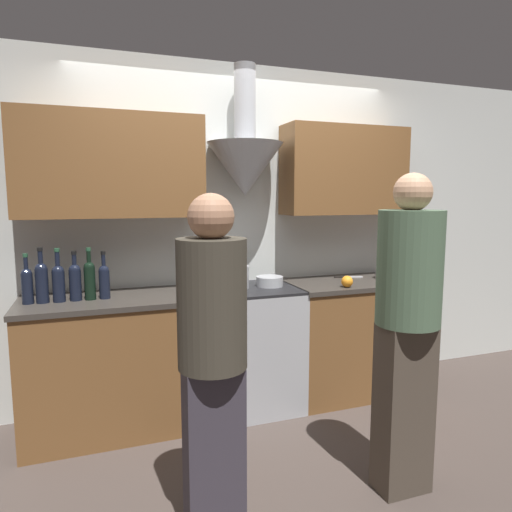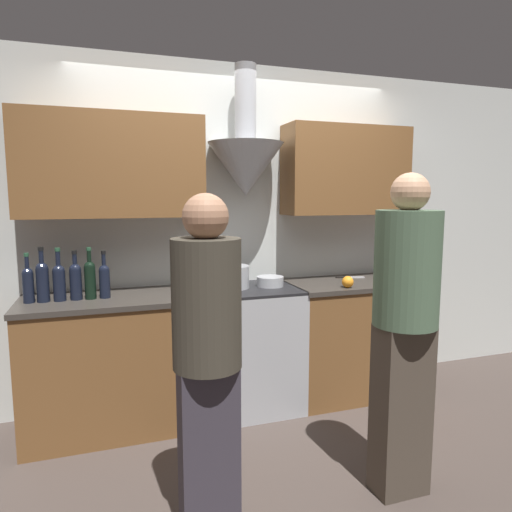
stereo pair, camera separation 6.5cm
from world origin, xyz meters
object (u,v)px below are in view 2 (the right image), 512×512
Objects in this scene: wine_bottle_4 at (90,278)px; person_foreground_left at (207,351)px; wine_bottle_1 at (42,280)px; stock_pot at (230,277)px; wine_bottle_5 at (104,279)px; stove_range at (252,347)px; wine_bottle_3 at (76,279)px; wine_bottle_0 at (28,283)px; person_foreground_right at (405,321)px; saucepan at (387,273)px; mixing_bowl at (270,281)px; wine_bottle_2 at (59,280)px; orange_fruit at (348,282)px.

wine_bottle_4 is 0.21× the size of person_foreground_left.
stock_pot is (1.26, 0.06, -0.06)m from wine_bottle_1.
wine_bottle_5 is 0.89m from stock_pot.
wine_bottle_5 reaches higher than stove_range.
wine_bottle_4 is (0.09, -0.01, 0.01)m from wine_bottle_3.
wine_bottle_0 is 2.29m from person_foreground_right.
person_foreground_left is (-1.77, -1.19, -0.08)m from saucepan.
saucepan is at bearing 0.11° from wine_bottle_3.
wine_bottle_4 is at bearing -178.50° from wine_bottle_5.
person_foreground_right is at bearing -76.72° from mixing_bowl.
stove_range is 0.57× the size of person_foreground_left.
wine_bottle_4 is (0.37, -0.00, 0.01)m from wine_bottle_0.
person_foreground_right is (1.57, -1.21, -0.11)m from wine_bottle_4.
saucepan is (2.29, 0.01, -0.09)m from wine_bottle_4.
stock_pot is at bearing 2.72° from wine_bottle_1.
person_foreground_left reaches higher than wine_bottle_0.
person_foreground_right reaches higher than person_foreground_left.
wine_bottle_5 is 2.02× the size of saucepan.
wine_bottle_1 is at bearing -177.28° from stock_pot.
wine_bottle_0 is 0.18m from wine_bottle_2.
wine_bottle_0 is at bearing -179.07° from mixing_bowl.
wine_bottle_1 is 0.20m from wine_bottle_3.
wine_bottle_4 is at bearing -178.62° from mixing_bowl.
wine_bottle_1 is 1.04× the size of wine_bottle_4.
person_foreground_right is at bearing -103.26° from orange_fruit.
wine_bottle_2 is 0.19m from wine_bottle_4.
saucepan is 1.42m from person_foreground_right.
wine_bottle_3 is 1.91m from orange_fruit.
wine_bottle_0 is 2.03× the size of saucepan.
orange_fruit is at bearing -6.42° from wine_bottle_3.
wine_bottle_0 is 0.93× the size of wine_bottle_4.
wine_bottle_3 is at bearing -179.89° from saucepan.
person_foreground_left is (-0.75, -1.21, -0.07)m from mixing_bowl.
saucepan is (1.17, -0.01, 0.50)m from stove_range.
person_foreground_left is (-0.60, -1.20, 0.43)m from stove_range.
saucepan is (0.49, 0.22, 0.00)m from orange_fruit.
person_foreground_left reaches higher than stove_range.
mixing_bowl is at bearing 1.17° from wine_bottle_2.
wine_bottle_3 reaches higher than mixing_bowl.
wine_bottle_2 is at bearing -1.07° from wine_bottle_0.
stove_range is at bearing 0.81° from wine_bottle_5.
orange_fruit is at bearing 76.74° from person_foreground_right.
stock_pot is at bearing 3.11° from wine_bottle_3.
wine_bottle_5 is at bearing -0.23° from wine_bottle_0.
orange_fruit is at bearing -5.56° from wine_bottle_0.
mixing_bowl is (0.30, -0.03, -0.05)m from stock_pot.
wine_bottle_2 reaches higher than stove_range.
saucepan is (1.02, -0.02, 0.01)m from mixing_bowl.
wine_bottle_5 is at bearing -176.06° from stock_pot.
saucepan is at bearing 0.19° from wine_bottle_5.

